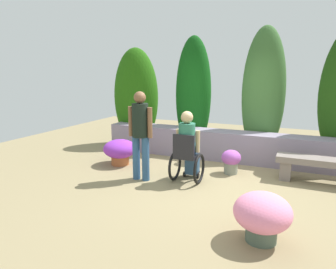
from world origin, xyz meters
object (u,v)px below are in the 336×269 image
(flower_pot_red_accent, at_px, (262,215))
(person_standing_companion, at_px, (140,130))
(flower_pot_terracotta_by_wall, at_px, (231,160))
(flower_pot_purple_near, at_px, (120,150))
(person_in_wheelchair, at_px, (188,149))
(stone_bench, at_px, (320,166))

(flower_pot_red_accent, bearing_deg, person_standing_companion, 151.00)
(person_standing_companion, relative_size, flower_pot_terracotta_by_wall, 3.43)
(person_standing_companion, xyz_separation_m, flower_pot_purple_near, (-0.89, 0.66, -0.64))
(person_in_wheelchair, xyz_separation_m, flower_pot_terracotta_by_wall, (0.65, 0.76, -0.35))
(person_in_wheelchair, height_order, flower_pot_red_accent, person_in_wheelchair)
(flower_pot_red_accent, bearing_deg, person_in_wheelchair, 134.21)
(stone_bench, xyz_separation_m, flower_pot_terracotta_by_wall, (-1.61, -0.12, -0.04))
(stone_bench, height_order, flower_pot_purple_near, flower_pot_purple_near)
(flower_pot_terracotta_by_wall, bearing_deg, person_standing_companion, -144.99)
(person_standing_companion, height_order, flower_pot_terracotta_by_wall, person_standing_companion)
(flower_pot_purple_near, bearing_deg, person_in_wheelchair, -12.65)
(stone_bench, relative_size, flower_pot_purple_near, 2.12)
(flower_pot_purple_near, height_order, flower_pot_terracotta_by_wall, flower_pot_purple_near)
(flower_pot_purple_near, distance_m, flower_pot_red_accent, 3.83)
(stone_bench, relative_size, person_in_wheelchair, 1.15)
(person_in_wheelchair, bearing_deg, stone_bench, 24.69)
(flower_pot_purple_near, relative_size, flower_pot_red_accent, 1.04)
(flower_pot_terracotta_by_wall, bearing_deg, person_in_wheelchair, -130.24)
(person_in_wheelchair, distance_m, flower_pot_red_accent, 2.25)
(person_in_wheelchair, distance_m, person_standing_companion, 0.94)
(stone_bench, height_order, flower_pot_red_accent, flower_pot_red_accent)
(person_standing_companion, distance_m, flower_pot_purple_near, 1.28)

